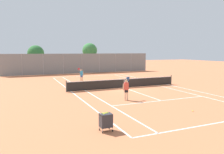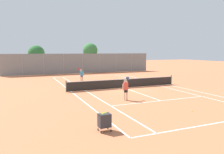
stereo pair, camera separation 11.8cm
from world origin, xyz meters
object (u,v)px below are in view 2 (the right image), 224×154
Objects in this scene: tennis_net at (124,83)px; ball_cart at (104,120)px; tree_behind_left at (36,54)px; tree_behind_right at (90,51)px; loose_tennis_ball_2 at (162,86)px; player_far_left at (82,75)px; loose_tennis_ball_1 at (110,83)px; player_near_side at (126,88)px; loose_tennis_ball_0 at (192,111)px.

tennis_net is 12.47× the size of ball_cart.
tree_behind_right reaches higher than tree_behind_left.
tree_behind_right is at bearing 96.20° from loose_tennis_ball_2.
ball_cart is 0.54× the size of player_far_left.
loose_tennis_ball_1 is at bearing -98.66° from tree_behind_right.
tree_behind_left is (-4.74, 25.44, 2.36)m from player_near_side.
player_far_left is (3.34, 16.60, 0.39)m from ball_cart.
loose_tennis_ball_2 is at bearing -6.76° from tennis_net.
player_near_side is at bearing -145.00° from loose_tennis_ball_2.
tree_behind_right reaches higher than ball_cart.
loose_tennis_ball_0 is 30.93m from tree_behind_left.
loose_tennis_ball_2 is at bearing 35.00° from player_near_side.
player_far_left is 0.37× the size of tree_behind_left.
tree_behind_right is (4.59, 23.83, 2.86)m from player_near_side.
tree_behind_right is (5.11, 12.74, 2.86)m from player_far_left.
ball_cart is 14.58× the size of loose_tennis_ball_2.
player_near_side is 0.37× the size of tree_behind_left.
loose_tennis_ball_0 is 1.00× the size of loose_tennis_ball_1.
loose_tennis_ball_0 is at bearing -94.40° from tree_behind_right.
player_near_side is 25.98m from tree_behind_left.
ball_cart is at bearing -106.06° from tree_behind_right.
loose_tennis_ball_1 is (2.81, -2.37, -0.89)m from player_far_left.
tree_behind_right is at bearing 68.15° from player_far_left.
player_near_side reaches higher than loose_tennis_ball_1.
player_near_side is 26.88× the size of loose_tennis_ball_2.
player_far_left is at bearing 139.86° from loose_tennis_ball_1.
tennis_net reaches higher than loose_tennis_ball_1.
tree_behind_left is 9.49m from tree_behind_right.
tree_behind_right is at bearing 81.34° from loose_tennis_ball_1.
tree_behind_left reaches higher than loose_tennis_ball_1.
loose_tennis_ball_0 is at bearing 9.27° from ball_cart.
tree_behind_left reaches higher than ball_cart.
player_far_left is 3.78m from loose_tennis_ball_1.
player_near_side is at bearing -79.44° from tree_behind_left.
loose_tennis_ball_0 is (6.27, 1.02, -0.50)m from ball_cart.
loose_tennis_ball_1 is (6.15, 14.23, -0.50)m from ball_cart.
player_near_side is 9.07m from loose_tennis_ball_1.
loose_tennis_ball_2 is 0.01× the size of tree_behind_left.
loose_tennis_ball_0 is 0.01× the size of tree_behind_right.
ball_cart is at bearing -88.36° from tree_behind_left.
ball_cart is 14.65m from loose_tennis_ball_2.
ball_cart is at bearing -101.38° from player_far_left.
tennis_net is 181.82× the size of loose_tennis_ball_0.
player_near_side is 26.88× the size of loose_tennis_ball_1.
tennis_net is at bearing 173.24° from loose_tennis_ball_2.
tree_behind_left reaches higher than tennis_net.
tennis_net is at bearing 65.28° from player_near_side.
player_far_left is 14.02m from tree_behind_right.
player_far_left is at bearing -111.85° from tree_behind_right.
player_near_side is 1.00× the size of player_far_left.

